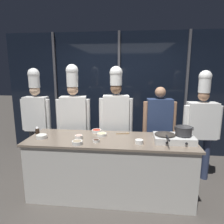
{
  "coord_description": "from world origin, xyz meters",
  "views": [
    {
      "loc": [
        0.33,
        -2.78,
        1.86
      ],
      "look_at": [
        0.0,
        0.25,
        1.24
      ],
      "focal_mm": 32.0,
      "sensor_mm": 36.0,
      "label": 1
    }
  ],
  "objects_px": {
    "frying_pan": "(165,133)",
    "chef_line": "(116,114)",
    "prep_bowl_bean_sprouts": "(41,136)",
    "chef_pastry": "(201,121)",
    "prep_bowl_chili_flakes": "(97,131)",
    "prep_bowl_ginger": "(102,134)",
    "prep_bowl_shrimp": "(79,137)",
    "stock_pot": "(184,131)",
    "squeeze_bottle_soy": "(37,131)",
    "prep_bowl_soy_glaze": "(96,141)",
    "chef_head": "(37,113)",
    "prep_bowl_mushrooms": "(77,142)",
    "chef_sous": "(74,114)",
    "person_guest": "(159,123)",
    "serving_spoon_slotted": "(125,133)",
    "prep_bowl_garlic": "(139,141)",
    "portable_stove": "(174,138)"
  },
  "relations": [
    {
      "from": "frying_pan",
      "to": "chef_line",
      "type": "distance_m",
      "value": 1.01
    },
    {
      "from": "prep_bowl_bean_sprouts",
      "to": "chef_pastry",
      "type": "relative_size",
      "value": 0.08
    },
    {
      "from": "prep_bowl_chili_flakes",
      "to": "prep_bowl_ginger",
      "type": "relative_size",
      "value": 1.02
    },
    {
      "from": "frying_pan",
      "to": "prep_bowl_shrimp",
      "type": "relative_size",
      "value": 4.38
    },
    {
      "from": "stock_pot",
      "to": "prep_bowl_bean_sprouts",
      "type": "relative_size",
      "value": 1.62
    },
    {
      "from": "squeeze_bottle_soy",
      "to": "prep_bowl_soy_glaze",
      "type": "xyz_separation_m",
      "value": [
        0.95,
        -0.18,
        -0.05
      ]
    },
    {
      "from": "stock_pot",
      "to": "prep_bowl_soy_glaze",
      "type": "distance_m",
      "value": 1.23
    },
    {
      "from": "chef_head",
      "to": "chef_pastry",
      "type": "xyz_separation_m",
      "value": [
        2.94,
        -0.07,
        -0.07
      ]
    },
    {
      "from": "prep_bowl_mushrooms",
      "to": "chef_sous",
      "type": "relative_size",
      "value": 0.07
    },
    {
      "from": "person_guest",
      "to": "prep_bowl_chili_flakes",
      "type": "bearing_deg",
      "value": 19.01
    },
    {
      "from": "prep_bowl_mushrooms",
      "to": "serving_spoon_slotted",
      "type": "xyz_separation_m",
      "value": [
        0.62,
        0.55,
        -0.02
      ]
    },
    {
      "from": "prep_bowl_garlic",
      "to": "prep_bowl_bean_sprouts",
      "type": "distance_m",
      "value": 1.43
    },
    {
      "from": "prep_bowl_garlic",
      "to": "chef_pastry",
      "type": "bearing_deg",
      "value": 36.53
    },
    {
      "from": "prep_bowl_garlic",
      "to": "chef_head",
      "type": "distance_m",
      "value": 2.07
    },
    {
      "from": "prep_bowl_chili_flakes",
      "to": "prep_bowl_bean_sprouts",
      "type": "distance_m",
      "value": 0.84
    },
    {
      "from": "chef_head",
      "to": "squeeze_bottle_soy",
      "type": "bearing_deg",
      "value": 115.87
    },
    {
      "from": "prep_bowl_mushrooms",
      "to": "chef_sous",
      "type": "distance_m",
      "value": 0.98
    },
    {
      "from": "prep_bowl_shrimp",
      "to": "frying_pan",
      "type": "bearing_deg",
      "value": 0.63
    },
    {
      "from": "prep_bowl_soy_glaze",
      "to": "prep_bowl_bean_sprouts",
      "type": "xyz_separation_m",
      "value": [
        -0.83,
        0.07,
        0.01
      ]
    },
    {
      "from": "portable_stove",
      "to": "prep_bowl_soy_glaze",
      "type": "bearing_deg",
      "value": -172.82
    },
    {
      "from": "prep_bowl_bean_sprouts",
      "to": "stock_pot",
      "type": "bearing_deg",
      "value": 1.92
    },
    {
      "from": "prep_bowl_ginger",
      "to": "chef_head",
      "type": "height_order",
      "value": "chef_head"
    },
    {
      "from": "prep_bowl_shrimp",
      "to": "chef_line",
      "type": "xyz_separation_m",
      "value": [
        0.49,
        0.68,
        0.21
      ]
    },
    {
      "from": "portable_stove",
      "to": "prep_bowl_chili_flakes",
      "type": "distance_m",
      "value": 1.2
    },
    {
      "from": "person_guest",
      "to": "squeeze_bottle_soy",
      "type": "bearing_deg",
      "value": 16.86
    },
    {
      "from": "portable_stove",
      "to": "prep_bowl_chili_flakes",
      "type": "height_order",
      "value": "portable_stove"
    },
    {
      "from": "serving_spoon_slotted",
      "to": "squeeze_bottle_soy",
      "type": "bearing_deg",
      "value": -169.84
    },
    {
      "from": "prep_bowl_soy_glaze",
      "to": "frying_pan",
      "type": "bearing_deg",
      "value": 7.83
    },
    {
      "from": "squeeze_bottle_soy",
      "to": "prep_bowl_garlic",
      "type": "xyz_separation_m",
      "value": [
        1.55,
        -0.18,
        -0.04
      ]
    },
    {
      "from": "prep_bowl_mushrooms",
      "to": "chef_line",
      "type": "relative_size",
      "value": 0.07
    },
    {
      "from": "prep_bowl_bean_sprouts",
      "to": "chef_line",
      "type": "height_order",
      "value": "chef_line"
    },
    {
      "from": "stock_pot",
      "to": "prep_bowl_soy_glaze",
      "type": "relative_size",
      "value": 2.63
    },
    {
      "from": "prep_bowl_chili_flakes",
      "to": "person_guest",
      "type": "distance_m",
      "value": 1.12
    },
    {
      "from": "prep_bowl_bean_sprouts",
      "to": "person_guest",
      "type": "distance_m",
      "value": 1.96
    },
    {
      "from": "prep_bowl_soy_glaze",
      "to": "chef_pastry",
      "type": "bearing_deg",
      "value": 25.32
    },
    {
      "from": "frying_pan",
      "to": "prep_bowl_mushrooms",
      "type": "bearing_deg",
      "value": -167.78
    },
    {
      "from": "chef_sous",
      "to": "prep_bowl_soy_glaze",
      "type": "bearing_deg",
      "value": 116.35
    },
    {
      "from": "prep_bowl_bean_sprouts",
      "to": "prep_bowl_soy_glaze",
      "type": "bearing_deg",
      "value": -4.7
    },
    {
      "from": "frying_pan",
      "to": "prep_bowl_garlic",
      "type": "relative_size",
      "value": 4.38
    },
    {
      "from": "chef_head",
      "to": "frying_pan",
      "type": "bearing_deg",
      "value": 161.35
    },
    {
      "from": "prep_bowl_shrimp",
      "to": "prep_bowl_chili_flakes",
      "type": "bearing_deg",
      "value": 58.05
    },
    {
      "from": "prep_bowl_soy_glaze",
      "to": "chef_sous",
      "type": "distance_m",
      "value": 0.98
    },
    {
      "from": "squeeze_bottle_soy",
      "to": "person_guest",
      "type": "xyz_separation_m",
      "value": [
        1.91,
        0.68,
        0.0
      ]
    },
    {
      "from": "chef_sous",
      "to": "prep_bowl_chili_flakes",
      "type": "bearing_deg",
      "value": 135.9
    },
    {
      "from": "chef_sous",
      "to": "prep_bowl_ginger",
      "type": "bearing_deg",
      "value": 130.44
    },
    {
      "from": "chef_line",
      "to": "chef_head",
      "type": "bearing_deg",
      "value": -8.07
    },
    {
      "from": "prep_bowl_ginger",
      "to": "serving_spoon_slotted",
      "type": "relative_size",
      "value": 0.7
    },
    {
      "from": "prep_bowl_soy_glaze",
      "to": "prep_bowl_mushrooms",
      "type": "relative_size",
      "value": 0.67
    },
    {
      "from": "stock_pot",
      "to": "chef_pastry",
      "type": "distance_m",
      "value": 0.78
    },
    {
      "from": "stock_pot",
      "to": "chef_sous",
      "type": "distance_m",
      "value": 1.88
    }
  ]
}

